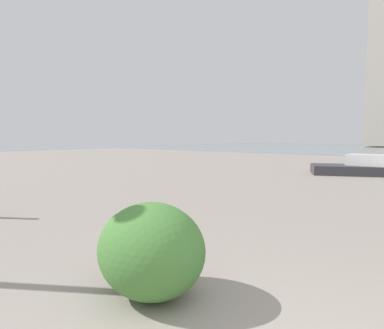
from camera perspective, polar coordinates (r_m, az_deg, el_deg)
name	(u,v)px	position (r m, az deg, el deg)	size (l,w,h in m)	color
shrub_low	(151,250)	(3.28, -7.06, -14.54)	(1.08, 0.98, 0.92)	#477F38
boat	(368,170)	(15.08, 28.29, -0.80)	(4.57, 3.29, 0.95)	#333338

